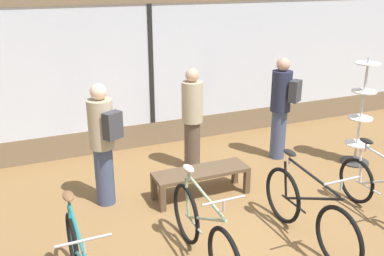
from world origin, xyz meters
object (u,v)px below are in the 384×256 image
at_px(customer_near_rack, 281,105).
at_px(customer_by_window, 103,141).
at_px(customer_mid_floor, 192,118).
at_px(display_bench, 201,175).
at_px(bicycle_left, 203,233).
at_px(accessory_rack, 360,122).
at_px(bicycle_far_right, 383,193).
at_px(bicycle_right, 308,212).

xyz_separation_m(customer_near_rack, customer_by_window, (-3.14, -0.40, -0.02)).
bearing_deg(customer_mid_floor, display_bench, -105.56).
relative_size(bicycle_left, customer_by_window, 1.00).
height_order(customer_by_window, customer_mid_floor, customer_by_window).
height_order(display_bench, customer_by_window, customer_by_window).
relative_size(accessory_rack, display_bench, 1.31).
bearing_deg(display_bench, bicycle_far_right, -37.30).
height_order(bicycle_right, bicycle_far_right, bicycle_right).
height_order(display_bench, customer_near_rack, customer_near_rack).
distance_m(bicycle_right, customer_by_window, 2.79).
bearing_deg(bicycle_far_right, bicycle_right, -177.89).
distance_m(customer_near_rack, customer_by_window, 3.17).
relative_size(bicycle_left, customer_near_rack, 0.98).
bearing_deg(display_bench, customer_by_window, 165.43).
distance_m(bicycle_left, customer_mid_floor, 2.56).
bearing_deg(display_bench, accessory_rack, 0.58).
distance_m(bicycle_left, customer_near_rack, 3.33).
xyz_separation_m(bicycle_left, customer_by_window, (-0.68, 1.77, 0.54)).
distance_m(bicycle_far_right, customer_by_window, 3.77).
xyz_separation_m(accessory_rack, display_bench, (-2.93, -0.03, -0.41)).
xyz_separation_m(accessory_rack, customer_mid_floor, (-2.67, 0.89, 0.15)).
height_order(customer_near_rack, customer_by_window, customer_near_rack).
bearing_deg(customer_near_rack, accessory_rack, -33.01).
height_order(bicycle_far_right, customer_by_window, customer_by_window).
bearing_deg(customer_by_window, bicycle_far_right, -29.25).
bearing_deg(display_bench, customer_mid_floor, 74.44).
distance_m(bicycle_left, display_bench, 1.56).
bearing_deg(customer_mid_floor, bicycle_left, -110.61).
bearing_deg(customer_by_window, bicycle_left, -68.98).
height_order(accessory_rack, display_bench, accessory_rack).
height_order(bicycle_right, accessory_rack, accessory_rack).
bearing_deg(bicycle_left, bicycle_right, -4.16).
relative_size(bicycle_far_right, accessory_rack, 0.89).
bearing_deg(customer_near_rack, bicycle_right, -116.62).
bearing_deg(bicycle_far_right, bicycle_left, 178.88).
bearing_deg(accessory_rack, customer_near_rack, 146.99).
height_order(bicycle_right, customer_near_rack, customer_near_rack).
relative_size(accessory_rack, customer_mid_floor, 1.08).
distance_m(customer_near_rack, customer_mid_floor, 1.59).
relative_size(display_bench, customer_by_window, 0.81).
relative_size(bicycle_right, customer_near_rack, 1.00).
bearing_deg(accessory_rack, customer_by_window, 175.81).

